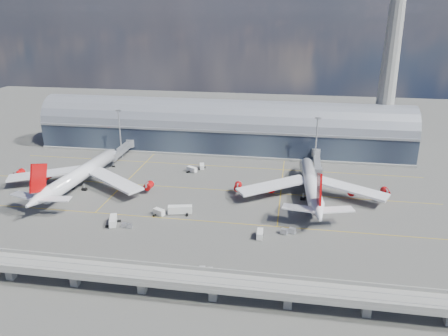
% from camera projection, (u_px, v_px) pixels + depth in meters
% --- Properties ---
extents(ground, '(500.00, 500.00, 0.00)m').
position_uv_depth(ground, '(189.00, 208.00, 172.35)').
color(ground, '#474744').
rests_on(ground, ground).
extents(taxi_lines, '(200.00, 80.12, 0.01)m').
position_uv_depth(taxi_lines, '(201.00, 187.00, 192.82)').
color(taxi_lines, gold).
rests_on(taxi_lines, ground).
extents(terminal, '(200.00, 30.00, 28.00)m').
position_uv_depth(terminal, '(222.00, 129.00, 240.67)').
color(terminal, '#202736').
rests_on(terminal, ground).
extents(control_tower, '(19.00, 19.00, 103.00)m').
position_uv_depth(control_tower, '(391.00, 56.00, 218.40)').
color(control_tower, gray).
rests_on(control_tower, ground).
extents(guideway, '(220.00, 8.50, 7.20)m').
position_uv_depth(guideway, '(141.00, 276.00, 119.58)').
color(guideway, gray).
rests_on(guideway, ground).
extents(floodlight_mast_left, '(3.00, 0.70, 25.70)m').
position_uv_depth(floodlight_mast_left, '(120.00, 132.00, 226.25)').
color(floodlight_mast_left, gray).
rests_on(floodlight_mast_left, ground).
extents(floodlight_mast_right, '(3.00, 0.70, 25.70)m').
position_uv_depth(floodlight_mast_right, '(316.00, 142.00, 210.92)').
color(floodlight_mast_right, gray).
rests_on(floodlight_mast_right, ground).
extents(airliner_left, '(66.76, 70.16, 21.37)m').
position_uv_depth(airliner_left, '(78.00, 175.00, 189.20)').
color(airliner_left, white).
rests_on(airliner_left, ground).
extents(airliner_right, '(64.07, 66.97, 21.24)m').
position_uv_depth(airliner_right, '(311.00, 186.00, 179.59)').
color(airliner_right, white).
rests_on(airliner_right, ground).
extents(jet_bridge_left, '(4.40, 28.00, 7.25)m').
position_uv_depth(jet_bridge_left, '(123.00, 149.00, 227.19)').
color(jet_bridge_left, gray).
rests_on(jet_bridge_left, ground).
extents(jet_bridge_right, '(4.40, 32.00, 7.25)m').
position_uv_depth(jet_bridge_right, '(317.00, 161.00, 210.18)').
color(jet_bridge_right, gray).
rests_on(jet_bridge_right, ground).
extents(service_truck_0, '(4.39, 7.44, 2.93)m').
position_uv_depth(service_truck_0, '(113.00, 221.00, 158.61)').
color(service_truck_0, silver).
rests_on(service_truck_0, ground).
extents(service_truck_1, '(4.92, 3.85, 2.60)m').
position_uv_depth(service_truck_1, '(159.00, 212.00, 165.84)').
color(service_truck_1, silver).
rests_on(service_truck_1, ground).
extents(service_truck_2, '(9.47, 4.46, 3.31)m').
position_uv_depth(service_truck_2, '(180.00, 210.00, 166.98)').
color(service_truck_2, silver).
rests_on(service_truck_2, ground).
extents(service_truck_3, '(2.25, 5.25, 2.52)m').
position_uv_depth(service_truck_3, '(260.00, 234.00, 149.80)').
color(service_truck_3, silver).
rests_on(service_truck_3, ground).
extents(service_truck_4, '(3.12, 4.88, 2.62)m').
position_uv_depth(service_truck_4, '(202.00, 167.00, 213.65)').
color(service_truck_4, silver).
rests_on(service_truck_4, ground).
extents(service_truck_5, '(5.58, 4.44, 2.55)m').
position_uv_depth(service_truck_5, '(192.00, 169.00, 209.85)').
color(service_truck_5, silver).
rests_on(service_truck_5, ground).
extents(cargo_train_0, '(4.56, 1.99, 1.50)m').
position_uv_depth(cargo_train_0, '(127.00, 226.00, 156.74)').
color(cargo_train_0, gray).
rests_on(cargo_train_0, ground).
extents(cargo_train_1, '(11.80, 2.97, 1.55)m').
position_uv_depth(cargo_train_1, '(217.00, 272.00, 129.21)').
color(cargo_train_1, gray).
rests_on(cargo_train_1, ground).
extents(cargo_train_2, '(5.89, 3.51, 1.91)m').
position_uv_depth(cargo_train_2, '(288.00, 231.00, 152.44)').
color(cargo_train_2, gray).
rests_on(cargo_train_2, ground).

